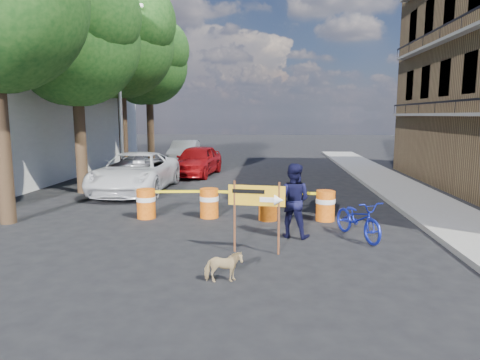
% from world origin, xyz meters
% --- Properties ---
extents(ground, '(120.00, 120.00, 0.00)m').
position_xyz_m(ground, '(0.00, 0.00, 0.00)').
color(ground, black).
rests_on(ground, ground).
extents(sidewalk_east, '(2.40, 40.00, 0.15)m').
position_xyz_m(sidewalk_east, '(6.20, 6.00, 0.07)').
color(sidewalk_east, gray).
rests_on(sidewalk_east, ground).
extents(tree_mid_a, '(5.25, 5.00, 8.68)m').
position_xyz_m(tree_mid_a, '(-6.74, 7.00, 6.01)').
color(tree_mid_a, '#332316').
rests_on(tree_mid_a, ground).
extents(tree_mid_b, '(5.67, 5.40, 9.62)m').
position_xyz_m(tree_mid_b, '(-6.73, 12.00, 6.71)').
color(tree_mid_b, '#332316').
rests_on(tree_mid_b, ground).
extents(tree_far, '(5.04, 4.80, 8.84)m').
position_xyz_m(tree_far, '(-6.74, 17.00, 6.22)').
color(tree_far, '#332316').
rests_on(tree_far, ground).
extents(streetlamp, '(1.25, 0.18, 8.00)m').
position_xyz_m(streetlamp, '(-5.93, 9.50, 4.38)').
color(streetlamp, gray).
rests_on(streetlamp, ground).
extents(barrel_far_left, '(0.58, 0.58, 0.90)m').
position_xyz_m(barrel_far_left, '(-2.96, 2.91, 0.47)').
color(barrel_far_left, '#C74B0B').
rests_on(barrel_far_left, ground).
extents(barrel_mid_left, '(0.58, 0.58, 0.90)m').
position_xyz_m(barrel_mid_left, '(-1.05, 3.13, 0.47)').
color(barrel_mid_left, '#C74B0B').
rests_on(barrel_mid_left, ground).
extents(barrel_mid_right, '(0.58, 0.58, 0.90)m').
position_xyz_m(barrel_mid_right, '(0.75, 2.94, 0.47)').
color(barrel_mid_right, '#C74B0B').
rests_on(barrel_mid_right, ground).
extents(barrel_far_right, '(0.58, 0.58, 0.90)m').
position_xyz_m(barrel_far_right, '(2.46, 3.01, 0.47)').
color(barrel_far_right, '#C74B0B').
rests_on(barrel_far_right, ground).
extents(detour_sign, '(1.28, 0.31, 1.66)m').
position_xyz_m(detour_sign, '(0.67, -0.22, 1.21)').
color(detour_sign, '#592D19').
rests_on(detour_sign, ground).
extents(pedestrian, '(1.10, 0.96, 1.92)m').
position_xyz_m(pedestrian, '(1.40, 1.20, 0.96)').
color(pedestrian, black).
rests_on(pedestrian, ground).
extents(bicycle, '(1.01, 1.20, 1.93)m').
position_xyz_m(bicycle, '(3.07, 1.20, 0.97)').
color(bicycle, '#1623B3').
rests_on(bicycle, ground).
extents(dog, '(0.76, 0.45, 0.61)m').
position_xyz_m(dog, '(-0.03, -1.97, 0.30)').
color(dog, tan).
rests_on(dog, ground).
extents(suv_white, '(2.71, 5.78, 1.60)m').
position_xyz_m(suv_white, '(-4.72, 7.37, 0.80)').
color(suv_white, white).
rests_on(suv_white, ground).
extents(sedan_red, '(2.36, 4.81, 1.58)m').
position_xyz_m(sedan_red, '(-3.04, 12.37, 0.79)').
color(sedan_red, '#A40D11').
rests_on(sedan_red, ground).
extents(sedan_silver, '(1.75, 4.61, 1.50)m').
position_xyz_m(sedan_silver, '(-4.80, 17.81, 0.75)').
color(sedan_silver, '#ABADB2').
rests_on(sedan_silver, ground).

